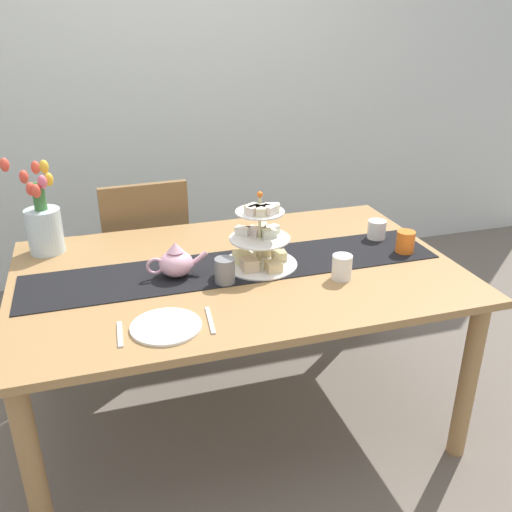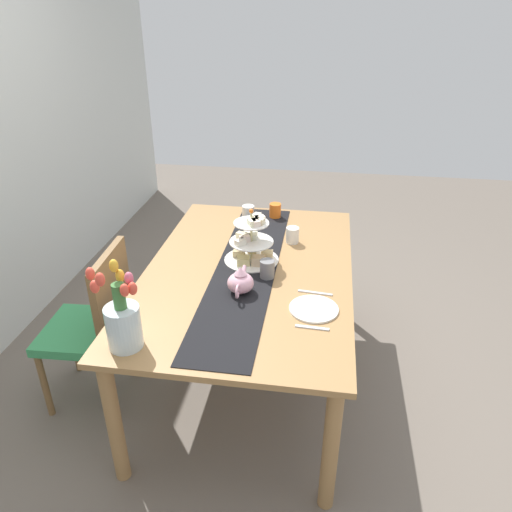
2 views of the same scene
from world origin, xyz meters
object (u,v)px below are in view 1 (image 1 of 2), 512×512
Objects in this scene: teapot at (176,262)px; cream_jug at (377,230)px; tiered_cake_stand at (260,243)px; mug_grey at (225,270)px; dining_table at (237,288)px; mug_orange at (405,242)px; mug_white_text at (342,267)px; knife_left at (210,320)px; fork_left at (120,334)px; chair_left at (145,254)px; dinner_plate_left at (166,326)px; tulip_vase at (43,222)px.

teapot reaches higher than cream_jug.
mug_grey is (-0.17, -0.11, -0.05)m from tiered_cake_stand.
dining_table is 7.21× the size of teapot.
mug_white_text is at bearing -157.98° from mug_orange.
mug_orange is at bearing 18.63° from knife_left.
tiered_cake_stand is at bearing 51.87° from knife_left.
tiered_cake_stand reaches higher than fork_left.
chair_left reaches higher than dining_table.
cream_jug is at bearing 22.48° from fork_left.
dinner_plate_left is (-1.01, -0.48, -0.04)m from cream_jug.
fork_left is at bearing -169.17° from mug_white_text.
dining_table is 1.89× the size of chair_left.
mug_orange is at bearing -39.73° from chair_left.
dining_table is at bearing 37.03° from fork_left.
cream_jug is (0.67, 0.12, 0.13)m from dining_table.
mug_white_text is (0.55, 0.16, 0.04)m from knife_left.
dinner_plate_left is at bearing -132.81° from dining_table.
knife_left is at bearing -114.47° from mug_grey.
chair_left is at bearing 41.01° from tulip_vase.
tiered_cake_stand is 0.74× the size of tulip_vase.
fork_left is (-0.15, 0.00, -0.00)m from dinner_plate_left.
chair_left reaches higher than mug_grey.
mug_grey is (0.16, -0.11, -0.01)m from teapot.
dining_table is 0.43m from mug_white_text.
fork_left is at bearing -148.01° from mug_grey.
dining_table is 18.09× the size of mug_orange.
mug_white_text and mug_orange have the same top height.
teapot reaches higher than dinner_plate_left.
cream_jug is at bearing 102.68° from mug_orange.
mug_grey is at bearing -163.31° from cream_jug.
cream_jug is at bearing 7.18° from teapot.
fork_left is 0.48m from mug_grey.
tulip_vase is at bearing 153.96° from tiered_cake_stand.
mug_grey is (0.12, 0.25, 0.05)m from knife_left.
tiered_cake_stand is 3.58× the size of cream_jug.
mug_grey is at bearing -176.25° from mug_orange.
knife_left is 1.79× the size of mug_white_text.
tulip_vase is at bearing 116.80° from dinner_plate_left.
chair_left is at bearing 123.32° from mug_white_text.
mug_orange reaches higher than knife_left.
tulip_vase is 4.30× the size of mug_grey.
chair_left is 6.07× the size of fork_left.
fork_left and knife_left have the same top height.
mug_white_text is (0.43, -0.09, -0.00)m from mug_grey.
dinner_plate_left reaches higher than fork_left.
mug_orange is at bearing -3.48° from teapot.
chair_left is at bearing 110.34° from dining_table.
teapot is 2.51× the size of mug_orange.
chair_left is 9.58× the size of mug_grey.
tiered_cake_stand is 1.79× the size of knife_left.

